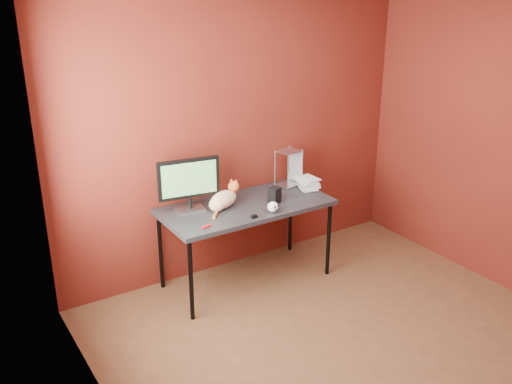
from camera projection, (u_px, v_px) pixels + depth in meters
room at (375, 169)px, 3.71m from camera, size 3.52×3.52×2.61m
desk at (246, 210)px, 4.99m from camera, size 1.50×0.70×0.75m
monitor at (189, 182)px, 4.76m from camera, size 0.53×0.21×0.46m
cat at (224, 199)px, 4.88m from camera, size 0.39×0.32×0.22m
skull_mug at (273, 207)px, 4.79m from camera, size 0.10×0.10×0.09m
speaker at (275, 195)px, 5.00m from camera, size 0.12×0.12×0.13m
book_stack at (301, 134)px, 5.15m from camera, size 0.22×0.25×1.05m
wire_rack at (289, 168)px, 5.36m from camera, size 0.23×0.21×0.35m
pocket_knife at (206, 227)px, 4.52m from camera, size 0.08×0.04×0.02m
black_gadget at (254, 217)px, 4.69m from camera, size 0.06×0.04×0.03m
washer at (257, 215)px, 4.75m from camera, size 0.04×0.04×0.00m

